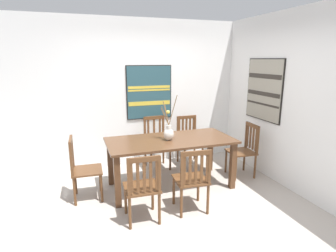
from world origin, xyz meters
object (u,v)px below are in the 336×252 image
Objects in this scene: centerpiece_vase at (169,132)px; chair_2 at (244,149)px; chair_0 at (142,187)px; chair_4 at (192,178)px; chair_1 at (189,139)px; painting_on_back_wall at (149,92)px; chair_3 at (156,142)px; painting_on_side_wall at (264,90)px; chair_5 at (82,167)px; dining_table at (170,146)px.

chair_2 is at bearing 1.31° from centerpiece_vase.
chair_0 reaches higher than chair_4.
centerpiece_vase is at bearing 94.08° from chair_4.
painting_on_back_wall is (-0.69, 0.33, 0.89)m from chair_1.
chair_3 is 2.11m from painting_on_side_wall.
painting_on_side_wall is (3.04, 0.05, 0.99)m from chair_5.
chair_3 is at bearing -179.08° from chair_1.
chair_1 reaches higher than chair_4.
chair_3 reaches higher than chair_5.
chair_4 is (0.67, 0.03, -0.00)m from chair_0.
chair_5 is (-2.67, 0.02, 0.01)m from chair_2.
chair_0 is at bearing -177.78° from chair_4.
chair_2 is at bearing -52.04° from chair_1.
centerpiece_vase is at bearing 52.66° from chair_0.
dining_table is 1.86× the size of painting_on_side_wall.
chair_4 is (0.02, -0.81, -0.20)m from dining_table.
painting_on_back_wall is at bearing 72.39° from chair_0.
painting_on_side_wall reaches higher than chair_1.
painting_on_back_wall is (-0.03, 2.00, 0.90)m from chair_4.
chair_2 reaches higher than chair_0.
centerpiece_vase is at bearing -178.69° from chair_2.
chair_3 is 0.95× the size of painting_on_back_wall.
chair_3 reaches higher than chair_1.
painting_on_back_wall is at bearing 90.73° from chair_4.
centerpiece_vase reaches higher than chair_5.
dining_table is 1.89m from painting_on_side_wall.
painting_on_back_wall reaches higher than chair_5.
chair_5 reaches higher than dining_table.
dining_table is 0.87m from chair_3.
painting_on_back_wall is at bearing 153.99° from chair_1.
chair_4 is at bearing -90.22° from chair_3.
chair_2 is at bearing -41.35° from painting_on_back_wall.
centerpiece_vase reaches higher than chair_1.
centerpiece_vase is at bearing -128.82° from chair_1.
dining_table is 1.11m from chair_1.
chair_3 is (0.68, 1.68, 0.01)m from chair_0.
centerpiece_vase is at bearing -2.11° from chair_5.
chair_0 is at bearing -111.87° from chair_3.
chair_2 is 0.99× the size of chair_5.
centerpiece_vase is at bearing -94.02° from chair_3.
painting_on_side_wall is (1.70, 0.88, 1.00)m from chair_4.
chair_5 is (-0.67, 0.85, 0.01)m from chair_0.
centerpiece_vase is 0.77× the size of chair_0.
chair_3 is at bearing 155.30° from painting_on_side_wall.
dining_table is at bearing 91.13° from chair_4.
chair_5 is (-1.33, 0.02, -0.19)m from dining_table.
chair_0 is 1.81m from chair_3.
painting_on_back_wall is (0.03, 1.22, 0.46)m from centerpiece_vase.
chair_3 is 1.66m from chair_4.
painting_on_side_wall is at bearing -37.24° from chair_1.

